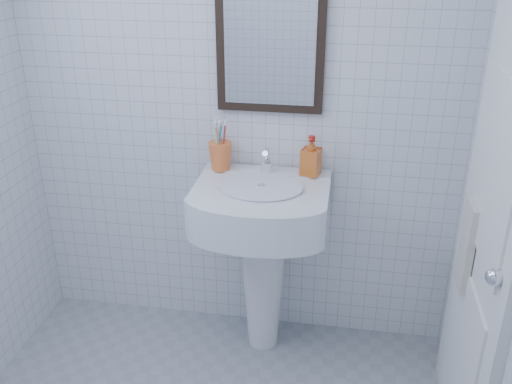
# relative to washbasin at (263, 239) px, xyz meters

# --- Properties ---
(wall_back) EXTENTS (2.20, 0.02, 2.50)m
(wall_back) POSITION_rel_washbasin_xyz_m (-0.16, 0.21, 0.60)
(wall_back) COLOR silver
(wall_back) RESTS_ON ground
(washbasin) EXTENTS (0.63, 0.46, 0.96)m
(washbasin) POSITION_rel_washbasin_xyz_m (0.00, 0.00, 0.00)
(washbasin) COLOR white
(washbasin) RESTS_ON ground
(faucet) EXTENTS (0.05, 0.11, 0.13)m
(faucet) POSITION_rel_washbasin_xyz_m (0.00, 0.11, 0.36)
(faucet) COLOR silver
(faucet) RESTS_ON washbasin
(toothbrush_cup) EXTENTS (0.13, 0.13, 0.14)m
(toothbrush_cup) POSITION_rel_washbasin_xyz_m (-0.23, 0.12, 0.38)
(toothbrush_cup) COLOR orange
(toothbrush_cup) RESTS_ON washbasin
(soap_dispenser) EXTENTS (0.11, 0.11, 0.19)m
(soap_dispenser) POSITION_rel_washbasin_xyz_m (0.21, 0.13, 0.40)
(soap_dispenser) COLOR #C64913
(soap_dispenser) RESTS_ON washbasin
(wall_mirror) EXTENTS (0.50, 0.04, 0.62)m
(wall_mirror) POSITION_rel_washbasin_xyz_m (0.00, 0.19, 0.90)
(wall_mirror) COLOR black
(wall_mirror) RESTS_ON wall_back
(bathroom_door) EXTENTS (0.04, 0.80, 2.00)m
(bathroom_door) POSITION_rel_washbasin_xyz_m (0.92, -0.44, 0.35)
(bathroom_door) COLOR silver
(bathroom_door) RESTS_ON ground
(towel_ring) EXTENTS (0.01, 0.18, 0.18)m
(towel_ring) POSITION_rel_washbasin_xyz_m (0.90, -0.31, 0.40)
(towel_ring) COLOR silver
(towel_ring) RESTS_ON wall_right
(hand_towel) EXTENTS (0.03, 0.16, 0.38)m
(hand_towel) POSITION_rel_washbasin_xyz_m (0.88, -0.31, 0.22)
(hand_towel) COLOR beige
(hand_towel) RESTS_ON towel_ring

